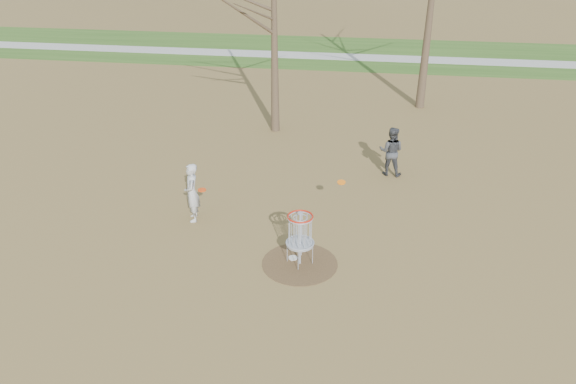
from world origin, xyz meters
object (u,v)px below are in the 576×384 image
object	(u,v)px
player_throwing	(391,151)
disc_grounded	(293,258)
player_standing	(192,193)
disc_golf_basket	(300,231)

from	to	relation	value
player_throwing	disc_grounded	size ratio (longest dim) A/B	7.07
player_standing	disc_grounded	xyz separation A→B (m)	(2.89, -1.47, -0.79)
disc_grounded	disc_golf_basket	bearing A→B (deg)	-44.80
player_throwing	disc_golf_basket	bearing A→B (deg)	77.28
player_standing	disc_grounded	distance (m)	3.33
player_standing	disc_grounded	size ratio (longest dim) A/B	7.35
player_standing	disc_golf_basket	bearing A→B (deg)	44.70
player_standing	player_throwing	distance (m)	6.36
disc_golf_basket	disc_grounded	bearing A→B (deg)	135.20
player_throwing	disc_grounded	bearing A→B (deg)	74.78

